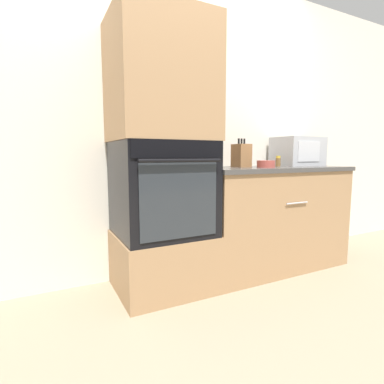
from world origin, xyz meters
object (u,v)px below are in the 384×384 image
object	(u,v)px
bowl	(266,164)
condiment_jar_near	(213,161)
wall_oven	(162,188)
knife_block	(241,156)
microwave	(297,152)
condiment_jar_mid	(278,161)

from	to	relation	value
bowl	condiment_jar_near	bearing A→B (deg)	136.73
wall_oven	knife_block	xyz separation A→B (m)	(0.72, 0.04, 0.23)
wall_oven	microwave	bearing A→B (deg)	4.47
condiment_jar_near	condiment_jar_mid	xyz separation A→B (m)	(0.58, -0.16, -0.00)
condiment_jar_mid	wall_oven	bearing A→B (deg)	-177.68
knife_block	bowl	world-z (taller)	knife_block
knife_block	wall_oven	bearing A→B (deg)	-176.86
wall_oven	condiment_jar_near	bearing A→B (deg)	20.86
knife_block	condiment_jar_mid	xyz separation A→B (m)	(0.41, 0.01, -0.05)
microwave	bowl	distance (m)	0.61
condiment_jar_near	bowl	bearing A→B (deg)	-43.27
wall_oven	condiment_jar_near	size ratio (longest dim) A/B	7.03
microwave	condiment_jar_near	xyz separation A→B (m)	(-0.88, 0.10, -0.09)
knife_block	bowl	bearing A→B (deg)	-42.52
bowl	condiment_jar_mid	xyz separation A→B (m)	(0.26, 0.14, 0.02)
bowl	condiment_jar_mid	bearing A→B (deg)	28.36
bowl	condiment_jar_near	size ratio (longest dim) A/B	1.56
microwave	condiment_jar_near	distance (m)	0.89
condiment_jar_near	condiment_jar_mid	world-z (taller)	same
bowl	microwave	bearing A→B (deg)	20.21
wall_oven	condiment_jar_mid	xyz separation A→B (m)	(1.12, 0.05, 0.18)
knife_block	condiment_jar_near	world-z (taller)	knife_block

